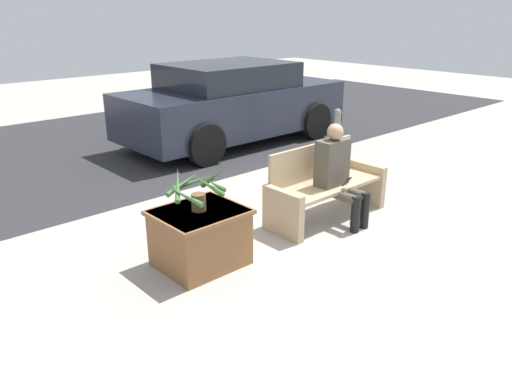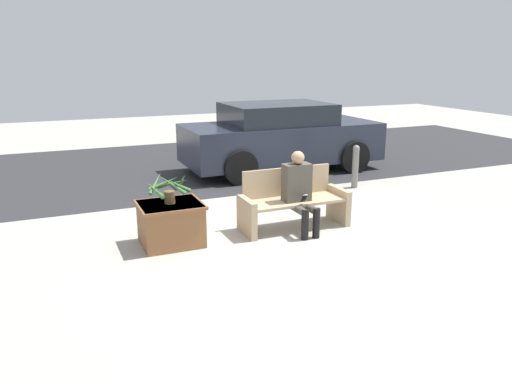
{
  "view_description": "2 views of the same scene",
  "coord_description": "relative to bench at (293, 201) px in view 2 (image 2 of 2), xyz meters",
  "views": [
    {
      "loc": [
        -4.36,
        -3.34,
        2.41
      ],
      "look_at": [
        -1.03,
        0.32,
        0.58
      ],
      "focal_mm": 35.0,
      "sensor_mm": 36.0,
      "label": 1
    },
    {
      "loc": [
        -3.24,
        -6.0,
        2.49
      ],
      "look_at": [
        -0.52,
        0.34,
        0.59
      ],
      "focal_mm": 35.0,
      "sensor_mm": 36.0,
      "label": 2
    }
  ],
  "objects": [
    {
      "name": "ground_plane",
      "position": [
        -0.05,
        -0.29,
        -0.4
      ],
      "size": [
        30.0,
        30.0,
        0.0
      ],
      "primitive_type": "plane",
      "color": "#ADA89E"
    },
    {
      "name": "road_surface",
      "position": [
        -0.05,
        4.92,
        -0.39
      ],
      "size": [
        20.0,
        6.0,
        0.01
      ],
      "primitive_type": "cube",
      "color": "#2D2D30",
      "rests_on": "ground_plane"
    },
    {
      "name": "bench",
      "position": [
        0.0,
        0.0,
        0.0
      ],
      "size": [
        1.61,
        0.57,
        0.87
      ],
      "color": "tan",
      "rests_on": "ground_plane"
    },
    {
      "name": "person_seated",
      "position": [
        0.0,
        -0.19,
        0.24
      ],
      "size": [
        0.4,
        0.61,
        1.18
      ],
      "color": "#4C473D",
      "rests_on": "ground_plane"
    },
    {
      "name": "planter_box",
      "position": [
        -1.84,
        0.02,
        -0.09
      ],
      "size": [
        0.84,
        0.73,
        0.58
      ],
      "color": "brown",
      "rests_on": "ground_plane"
    },
    {
      "name": "potted_plant",
      "position": [
        -1.84,
        0.03,
        0.4
      ],
      "size": [
        0.59,
        0.59,
        0.46
      ],
      "color": "brown",
      "rests_on": "planter_box"
    },
    {
      "name": "parked_car",
      "position": [
        1.51,
        3.53,
        0.35
      ],
      "size": [
        4.27,
        1.98,
        1.48
      ],
      "color": "#232838",
      "rests_on": "ground_plane"
    },
    {
      "name": "bollard_post",
      "position": [
        2.16,
        1.56,
        0.04
      ],
      "size": [
        0.13,
        0.13,
        0.83
      ],
      "color": "slate",
      "rests_on": "ground_plane"
    }
  ]
}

